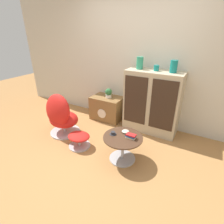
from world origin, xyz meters
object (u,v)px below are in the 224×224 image
at_px(vase_inner_right, 174,66).
at_px(potted_plant, 109,93).
at_px(sideboard, 152,102).
at_px(tv_console, 107,108).
at_px(ottoman, 79,138).
at_px(teacup, 113,133).
at_px(vase_leftmost, 140,63).
at_px(book_stack, 131,136).
at_px(coffee_table, 123,145).
at_px(egg_chair, 61,115).
at_px(vase_inner_left, 156,68).
at_px(bowl, 125,131).

bearing_deg(vase_inner_right, potted_plant, -179.67).
height_order(sideboard, tv_console, sideboard).
height_order(ottoman, teacup, teacup).
height_order(vase_leftmost, vase_inner_right, vase_leftmost).
bearing_deg(book_stack, sideboard, 92.05).
bearing_deg(vase_leftmost, coffee_table, -78.33).
relative_size(ottoman, coffee_table, 0.66).
height_order(egg_chair, vase_leftmost, vase_leftmost).
xyz_separation_m(tv_console, vase_inner_right, (1.30, 0.01, 1.04)).
bearing_deg(ottoman, sideboard, 52.90).
distance_m(vase_leftmost, teacup, 1.41).
bearing_deg(book_stack, vase_inner_right, 76.17).
relative_size(egg_chair, coffee_table, 1.41).
relative_size(sideboard, vase_inner_left, 11.92).
relative_size(tv_console, book_stack, 4.62).
bearing_deg(ottoman, bowl, 14.55).
bearing_deg(coffee_table, tv_console, 130.51).
height_order(ottoman, book_stack, book_stack).
bearing_deg(vase_inner_right, book_stack, -103.83).
xyz_separation_m(ottoman, vase_leftmost, (0.57, 1.16, 1.14)).
relative_size(teacup, book_stack, 0.71).
relative_size(book_stack, bowl, 1.29).
xyz_separation_m(tv_console, teacup, (0.76, -1.09, 0.17)).
height_order(egg_chair, coffee_table, egg_chair).
height_order(teacup, book_stack, book_stack).
bearing_deg(egg_chair, teacup, -5.31).
distance_m(sideboard, vase_leftmost, 0.77).
bearing_deg(tv_console, bowl, -46.48).
distance_m(tv_console, coffee_table, 1.42).
bearing_deg(vase_inner_left, sideboard, -161.97).
height_order(sideboard, vase_inner_left, vase_inner_left).
bearing_deg(potted_plant, ottoman, -85.66).
xyz_separation_m(egg_chair, teacup, (1.18, -0.11, 0.04)).
relative_size(vase_inner_left, vase_inner_right, 0.49).
bearing_deg(vase_inner_left, potted_plant, -179.57).
xyz_separation_m(vase_inner_left, book_stack, (0.03, -1.06, -0.80)).
xyz_separation_m(potted_plant, teacup, (0.72, -1.10, -0.19)).
bearing_deg(vase_leftmost, teacup, -86.76).
bearing_deg(bowl, teacup, -134.50).
height_order(egg_chair, ottoman, egg_chair).
xyz_separation_m(egg_chair, vase_inner_right, (1.72, 0.99, 0.91)).
height_order(sideboard, coffee_table, sideboard).
xyz_separation_m(vase_inner_right, book_stack, (-0.26, -1.06, -0.85)).
bearing_deg(vase_leftmost, tv_console, -179.35).
relative_size(sideboard, ottoman, 3.05).
relative_size(sideboard, potted_plant, 5.92).
relative_size(sideboard, bowl, 10.40).
height_order(tv_console, vase_inner_left, vase_inner_left).
distance_m(vase_inner_left, potted_plant, 1.16).
relative_size(vase_inner_left, book_stack, 0.68).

